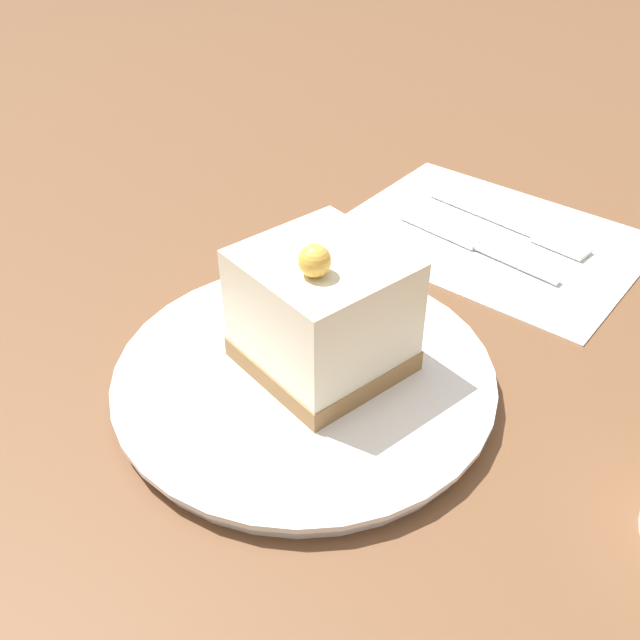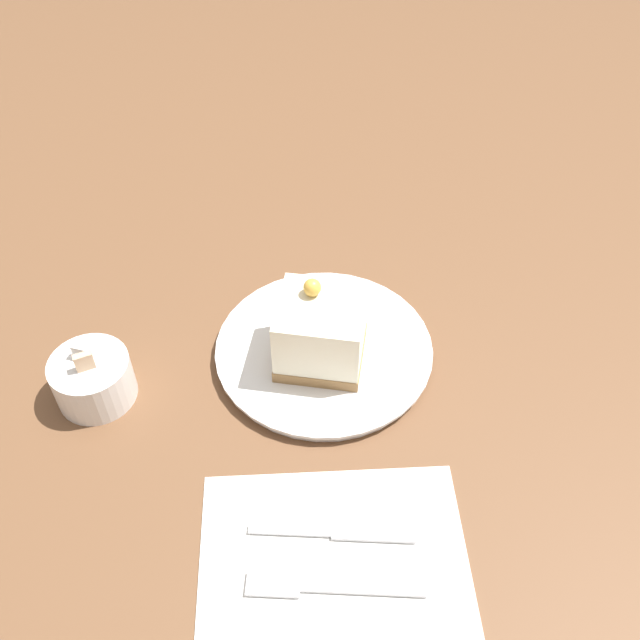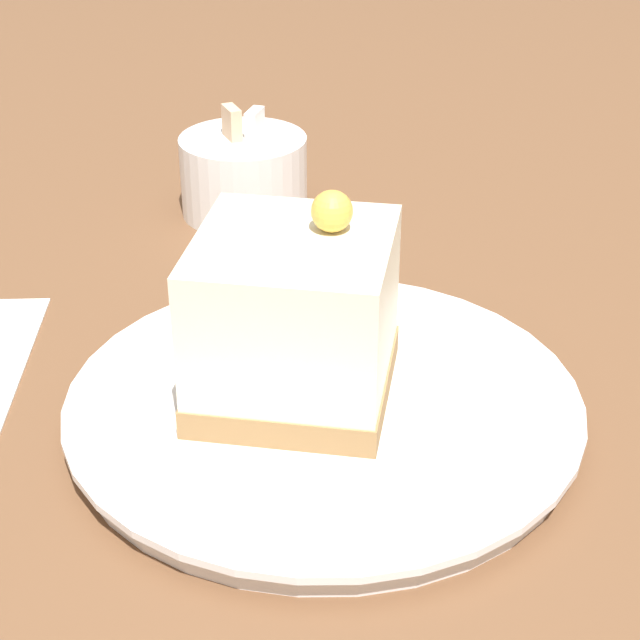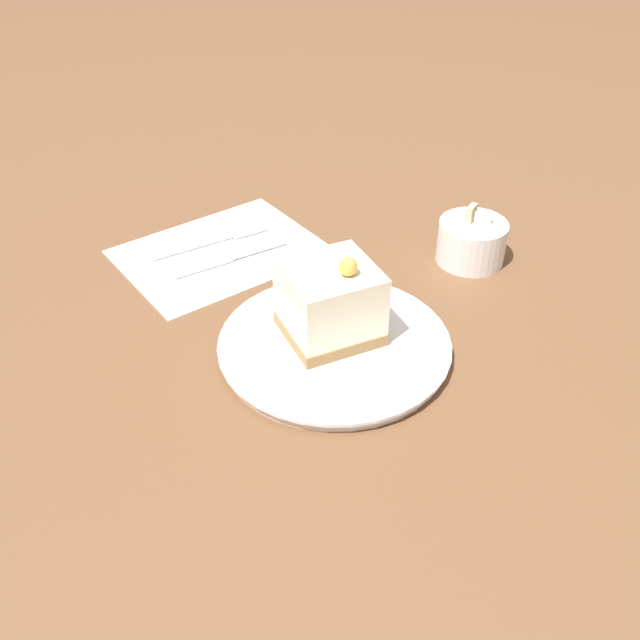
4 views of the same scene
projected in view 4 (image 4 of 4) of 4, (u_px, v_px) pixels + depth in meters
The scene contains 7 objects.
ground_plane at pixel (302, 344), 0.80m from camera, with size 4.00×4.00×0.00m, color brown.
plate at pixel (334, 346), 0.78m from camera, with size 0.26×0.26×0.02m.
cake_slice at pixel (330, 302), 0.77m from camera, with size 0.12×0.12×0.10m.
napkin at pixel (221, 252), 0.95m from camera, with size 0.21×0.27×0.00m.
fork at pixel (220, 238), 0.98m from camera, with size 0.04×0.17×0.00m.
knife at pixel (220, 261), 0.93m from camera, with size 0.04×0.16×0.00m.
sugar_bowl at pixel (471, 241), 0.92m from camera, with size 0.09×0.09×0.08m.
Camera 4 is at (0.48, -0.39, 0.50)m, focal length 40.00 mm.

